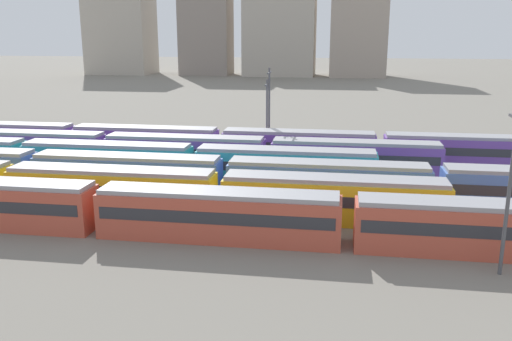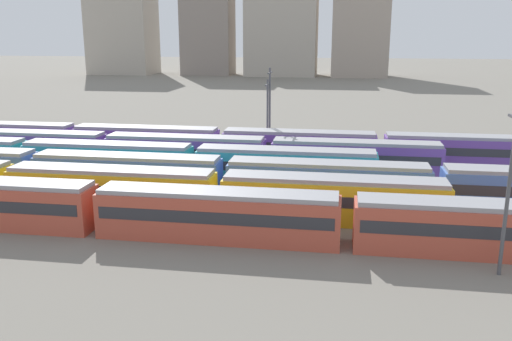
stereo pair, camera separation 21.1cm
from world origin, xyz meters
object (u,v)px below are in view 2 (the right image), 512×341
Objects in this scene: train_track_0 at (97,208)px; train_track_2 at (224,178)px; train_track_4 at (186,152)px; train_track_1 at (112,189)px; catenary_pole_2 at (509,186)px; catenary_pole_1 at (267,114)px; train_track_3 at (108,160)px; train_track_5 at (380,149)px; catenary_pole_3 at (270,108)px.

train_track_0 is 12.94m from train_track_2.
train_track_1 is at bearing -97.33° from train_track_4.
train_track_4 is 36.78m from catenary_pole_2.
catenary_pole_1 reaches higher than train_track_4.
train_track_3 is 0.50× the size of train_track_5.
train_track_5 is 30.06m from catenary_pole_2.
train_track_1 and train_track_5 have the same top height.
train_track_1 is at bearing -149.36° from train_track_2.
train_track_4 is 5.89× the size of catenary_pole_1.
catenary_pole_3 is (0.24, 0.25, 0.71)m from catenary_pole_1.
catenary_pole_2 is at bearing -78.93° from train_track_5.
train_track_3 is (-6.04, 15.60, -0.00)m from train_track_0.
train_track_0 is at bearing -107.67° from catenary_pole_1.
train_track_5 is at bearing 41.12° from train_track_1.
catenary_pole_2 is at bearing -28.64° from train_track_3.
train_track_3 is (-13.74, 5.20, -0.00)m from train_track_2.
train_track_2 is (7.70, 10.40, 0.00)m from train_track_0.
train_track_1 is at bearing 164.05° from catenary_pole_2.
catenary_pole_3 is at bearing 167.48° from train_track_5.
catenary_pole_2 is 37.44m from catenary_pole_3.
train_track_5 is 10.64× the size of catenary_pole_2.
train_track_0 is 7.89× the size of catenary_pole_1.
train_track_2 is 18.68m from catenary_pole_1.
train_track_3 is 5.89× the size of catenary_pole_1.
train_track_5 is at bearing 48.82° from train_track_0.
train_track_3 is at bearing 159.28° from train_track_2.
catenary_pole_1 reaches higher than train_track_3.
train_track_4 is (2.01, 15.60, 0.00)m from train_track_1.
catenary_pole_3 is (1.69, 18.56, 4.08)m from train_track_2.
train_track_0 is 1.34× the size of train_track_1.
catenary_pole_3 reaches higher than train_track_4.
train_track_1 and train_track_4 have the same top height.
catenary_pole_3 is (10.47, 23.76, 4.08)m from train_track_1.
train_track_2 is 7.07× the size of catenary_pole_2.
train_track_1 is 15.73m from train_track_4.
train_track_1 and train_track_3 have the same top height.
train_track_2 is 6.88× the size of catenary_pole_3.
catenary_pole_3 is at bearing 72.04° from train_track_0.
train_track_4 is at bearing -136.03° from catenary_pole_3.
catenary_pole_1 is at bearing 85.47° from train_track_2.
train_track_1 is 30.99m from catenary_pole_2.
train_track_1 is 5.14× the size of catenary_pole_3.
train_track_4 and train_track_5 have the same top height.
catenary_pole_3 is (9.39, 28.96, 4.08)m from train_track_0.
catenary_pole_1 is 0.90× the size of catenary_pole_2.
catenary_pole_3 is at bearing 84.79° from train_track_2.
train_track_0 and train_track_4 have the same top height.
catenary_pole_3 is at bearing 45.50° from catenary_pole_1.
train_track_5 is at bearing 19.86° from train_track_3.
train_track_3 is at bearing -160.14° from train_track_5.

